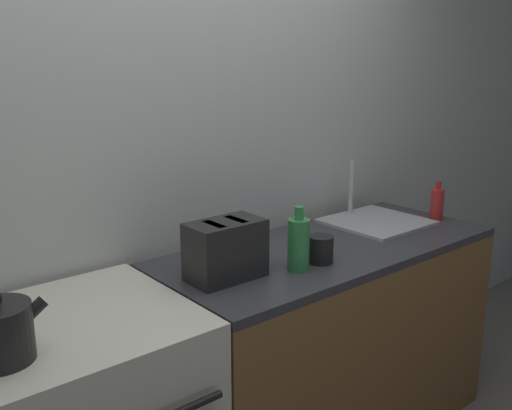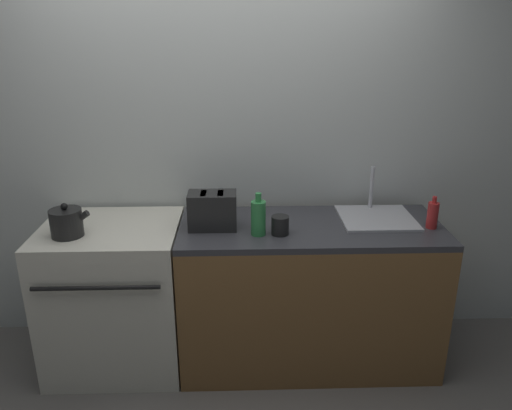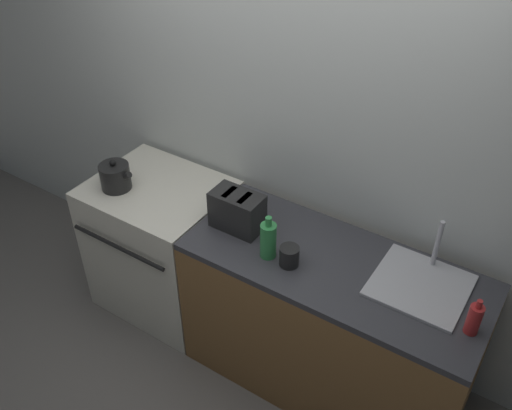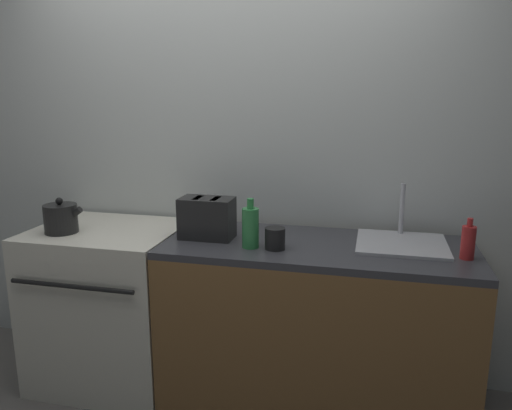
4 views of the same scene
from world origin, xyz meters
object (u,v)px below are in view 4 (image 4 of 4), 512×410
(bottle_green, at_px, (250,227))
(stove, at_px, (111,303))
(bottle_red, at_px, (468,242))
(kettle, at_px, (61,218))
(toaster, at_px, (207,218))
(cup_black, at_px, (275,238))

(bottle_green, bearing_deg, stove, 170.89)
(stove, relative_size, bottle_green, 3.72)
(bottle_red, distance_m, bottle_green, 1.00)
(kettle, relative_size, toaster, 0.80)
(bottle_red, bearing_deg, cup_black, -175.88)
(bottle_red, distance_m, cup_black, 0.88)
(bottle_red, relative_size, bottle_green, 0.78)
(stove, xyz_separation_m, toaster, (0.61, -0.03, 0.55))
(kettle, bearing_deg, bottle_green, -0.87)
(kettle, bearing_deg, toaster, 6.34)
(toaster, xyz_separation_m, cup_black, (0.38, -0.10, -0.05))
(kettle, bearing_deg, stove, 32.75)
(bottle_green, height_order, cup_black, bottle_green)
(stove, height_order, bottle_red, bottle_red)
(toaster, distance_m, bottle_green, 0.28)
(kettle, height_order, cup_black, kettle)
(stove, relative_size, bottle_red, 4.76)
(stove, xyz_separation_m, cup_black, (0.98, -0.14, 0.49))
(stove, height_order, toaster, toaster)
(stove, relative_size, cup_black, 8.54)
(kettle, height_order, bottle_green, bottle_green)
(stove, height_order, cup_black, cup_black)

